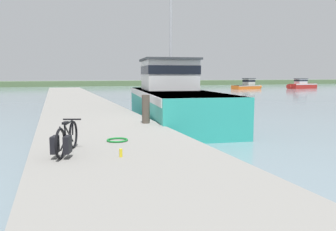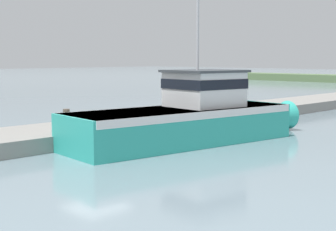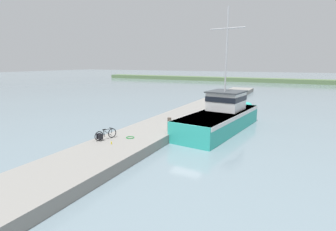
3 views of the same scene
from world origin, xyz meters
name	(u,v)px [view 3 (image 3 of 3)]	position (x,y,z in m)	size (l,w,h in m)	color
ground_plane	(189,140)	(0.00, 0.00, 0.00)	(320.00, 320.00, 0.00)	gray
dock_pier	(153,131)	(-3.32, 0.00, 0.35)	(4.42, 80.00, 0.71)	gray
fishing_boat_main	(222,116)	(1.36, 4.77, 1.28)	(5.08, 14.02, 10.95)	teal
bicycle_touring	(104,135)	(-4.71, -4.69, 1.06)	(0.75, 1.73, 0.77)	black
mooring_post	(169,124)	(-1.59, -0.38, 1.25)	(0.30, 0.30, 1.10)	#51473D
hose_coil	(130,138)	(-3.28, -3.47, 0.73)	(0.60, 0.60, 0.05)	#197A2D
water_bottle_by_bike	(111,143)	(-3.54, -5.32, 0.80)	(0.07, 0.07, 0.19)	yellow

